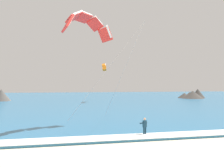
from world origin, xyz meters
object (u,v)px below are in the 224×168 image
(kitesurfer, at_px, (145,126))
(kite_primary, at_px, (87,23))
(kite_distant, at_px, (104,66))
(surfboard, at_px, (145,136))

(kitesurfer, xyz_separation_m, kite_primary, (-4.68, 5.03, 10.23))
(kitesurfer, bearing_deg, kite_distant, 85.12)
(kite_distant, bearing_deg, surfboard, -94.87)
(kite_primary, distance_m, kite_distant, 35.79)
(surfboard, relative_size, kite_distant, 0.28)
(kitesurfer, relative_size, kite_primary, 0.15)
(surfboard, relative_size, kitesurfer, 0.87)
(surfboard, xyz_separation_m, kitesurfer, (-0.01, 0.02, 0.91))
(kite_distant, bearing_deg, kite_primary, -103.06)
(kitesurfer, bearing_deg, surfboard, -67.63)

